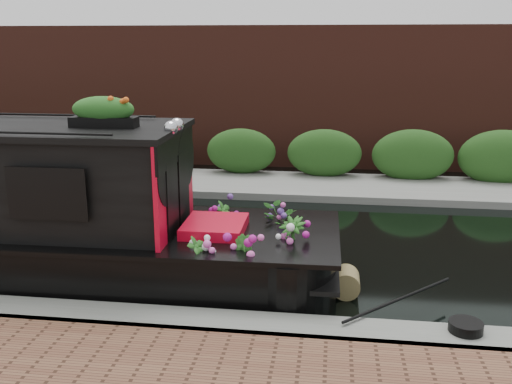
# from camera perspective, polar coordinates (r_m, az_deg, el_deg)

# --- Properties ---
(ground) EXTENTS (80.00, 80.00, 0.00)m
(ground) POSITION_cam_1_polar(r_m,az_deg,el_deg) (10.50, -6.51, -5.12)
(ground) COLOR black
(ground) RESTS_ON ground
(near_bank_coping) EXTENTS (40.00, 0.60, 0.50)m
(near_bank_coping) POSITION_cam_1_polar(r_m,az_deg,el_deg) (7.62, -12.72, -13.48)
(near_bank_coping) COLOR slate
(near_bank_coping) RESTS_ON ground
(far_bank_path) EXTENTS (40.00, 2.40, 0.34)m
(far_bank_path) POSITION_cam_1_polar(r_m,az_deg,el_deg) (14.42, -2.45, 0.53)
(far_bank_path) COLOR slate
(far_bank_path) RESTS_ON ground
(far_hedge) EXTENTS (40.00, 1.10, 2.80)m
(far_hedge) POSITION_cam_1_polar(r_m,az_deg,el_deg) (15.28, -1.86, 1.36)
(far_hedge) COLOR #214A18
(far_hedge) RESTS_ON ground
(far_brick_wall) EXTENTS (40.00, 1.00, 8.00)m
(far_brick_wall) POSITION_cam_1_polar(r_m,az_deg,el_deg) (17.31, -0.70, 2.97)
(far_brick_wall) COLOR #4D231A
(far_brick_wall) RESTS_ON ground
(rope_fender) EXTENTS (0.40, 0.44, 0.40)m
(rope_fender) POSITION_cam_1_polar(r_m,az_deg,el_deg) (8.43, 8.98, -8.89)
(rope_fender) COLOR olive
(rope_fender) RESTS_ON ground
(coiled_mooring_rope) EXTENTS (0.40, 0.40, 0.12)m
(coiled_mooring_rope) POSITION_cam_1_polar(r_m,az_deg,el_deg) (7.33, 20.24, -12.53)
(coiled_mooring_rope) COLOR black
(coiled_mooring_rope) RESTS_ON near_bank_coping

